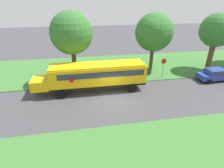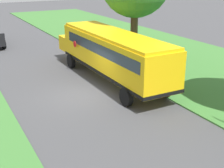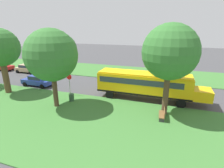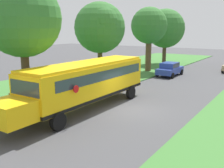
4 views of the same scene
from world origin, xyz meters
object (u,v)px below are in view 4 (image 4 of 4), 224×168
object	(u,v)px
oak_tree_across_road	(165,29)
stop_sign	(129,66)
trash_bin	(109,79)
school_bus	(86,81)
oak_tree_far_end	(150,26)
park_bench	(19,100)
oak_tree_beside_bus	(22,19)
car_blue_nearest	(170,68)
oak_tree_roadside_mid	(100,27)

from	to	relation	value
oak_tree_across_road	stop_sign	distance (m)	16.35
trash_bin	school_bus	bearing A→B (deg)	-66.38
oak_tree_far_end	park_bench	distance (m)	19.99
school_bus	oak_tree_beside_bus	world-z (taller)	oak_tree_beside_bus
car_blue_nearest	park_bench	bearing A→B (deg)	-103.38
oak_tree_far_end	park_bench	world-z (taller)	oak_tree_far_end
car_blue_nearest	oak_tree_roadside_mid	world-z (taller)	oak_tree_roadside_mid
oak_tree_beside_bus	oak_tree_across_road	size ratio (longest dim) A/B	1.02
oak_tree_across_road	trash_bin	distance (m)	17.59
oak_tree_roadside_mid	oak_tree_across_road	bearing A→B (deg)	88.91
park_bench	oak_tree_across_road	bearing A→B (deg)	90.83
stop_sign	park_bench	world-z (taller)	stop_sign
car_blue_nearest	school_bus	bearing A→B (deg)	-89.83
school_bus	trash_bin	size ratio (longest dim) A/B	13.80
school_bus	stop_sign	size ratio (longest dim) A/B	4.53
park_bench	trash_bin	bearing A→B (deg)	85.30
oak_tree_beside_bus	oak_tree_far_end	bearing A→B (deg)	90.50
trash_bin	park_bench	bearing A→B (deg)	-94.70
oak_tree_beside_bus	trash_bin	bearing A→B (deg)	90.68
oak_tree_beside_bus	oak_tree_roadside_mid	size ratio (longest dim) A/B	1.05
oak_tree_roadside_mid	oak_tree_across_road	distance (m)	16.15
school_bus	oak_tree_beside_bus	distance (m)	5.70
school_bus	park_bench	size ratio (longest dim) A/B	7.61
oak_tree_beside_bus	oak_tree_roadside_mid	distance (m)	10.92
school_bus	oak_tree_roadside_mid	size ratio (longest dim) A/B	1.54
car_blue_nearest	oak_tree_far_end	distance (m)	6.14
oak_tree_roadside_mid	park_bench	bearing A→B (deg)	-86.29
school_bus	oak_tree_far_end	bearing A→B (deg)	101.50
car_blue_nearest	oak_tree_far_end	xyz separation A→B (m)	(-3.42, 1.63, 4.83)
oak_tree_beside_bus	stop_sign	xyz separation A→B (m)	(1.45, 11.23, -4.24)
oak_tree_beside_bus	park_bench	bearing A→B (deg)	177.80
car_blue_nearest	oak_tree_across_road	bearing A→B (deg)	116.39
oak_tree_across_road	oak_tree_far_end	bearing A→B (deg)	-81.29
oak_tree_roadside_mid	oak_tree_across_road	xyz separation A→B (m)	(0.31, 16.15, -0.20)
stop_sign	car_blue_nearest	bearing A→B (deg)	74.41
car_blue_nearest	stop_sign	size ratio (longest dim) A/B	1.61
car_blue_nearest	stop_sign	world-z (taller)	stop_sign
oak_tree_beside_bus	stop_sign	bearing A→B (deg)	82.63
oak_tree_far_end	oak_tree_across_road	bearing A→B (deg)	98.71
trash_bin	oak_tree_across_road	bearing A→B (deg)	94.13
school_bus	oak_tree_beside_bus	bearing A→B (deg)	-145.40
oak_tree_beside_bus	oak_tree_roadside_mid	xyz separation A→B (m)	(-1.64, 10.79, -0.42)
oak_tree_beside_bus	oak_tree_across_road	xyz separation A→B (m)	(-1.34, 26.93, -0.62)
oak_tree_beside_bus	stop_sign	distance (m)	12.10
car_blue_nearest	oak_tree_roadside_mid	bearing A→B (deg)	-125.37
school_bus	trash_bin	world-z (taller)	school_bus
oak_tree_far_end	stop_sign	distance (m)	9.15
oak_tree_beside_bus	oak_tree_far_end	xyz separation A→B (m)	(-0.17, 19.32, -0.27)
oak_tree_roadside_mid	oak_tree_far_end	world-z (taller)	oak_tree_roadside_mid
oak_tree_roadside_mid	car_blue_nearest	bearing A→B (deg)	54.63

